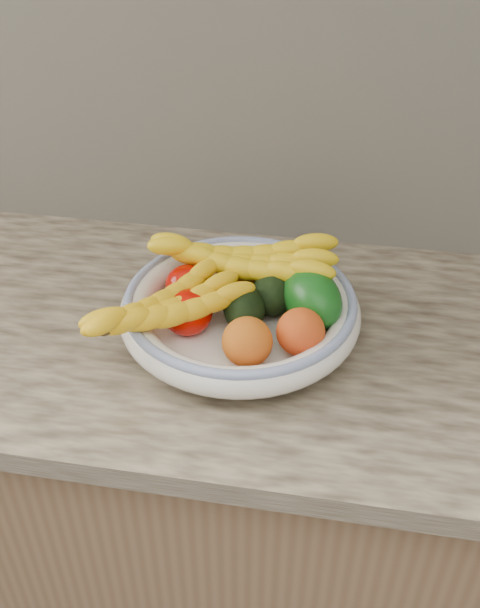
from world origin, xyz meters
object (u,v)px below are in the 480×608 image
at_px(banana_bunch_back, 242,264).
at_px(banana_bunch_front, 166,311).
at_px(green_mango, 311,298).
at_px(fruit_bowl, 240,310).

distance_m(banana_bunch_back, banana_bunch_front, 0.17).
relative_size(green_mango, banana_bunch_front, 0.44).
bearing_deg(banana_bunch_front, fruit_bowl, -15.56).
xyz_separation_m(fruit_bowl, banana_bunch_front, (-0.10, -0.07, 0.03)).
xyz_separation_m(green_mango, banana_bunch_back, (-0.12, 0.06, 0.01)).
bearing_deg(banana_bunch_back, banana_bunch_front, -125.00).
height_order(fruit_bowl, banana_bunch_back, banana_bunch_back).
xyz_separation_m(fruit_bowl, banana_bunch_back, (-0.01, 0.07, 0.04)).
bearing_deg(green_mango, banana_bunch_front, 166.88).
xyz_separation_m(green_mango, banana_bunch_front, (-0.22, -0.08, 0.01)).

